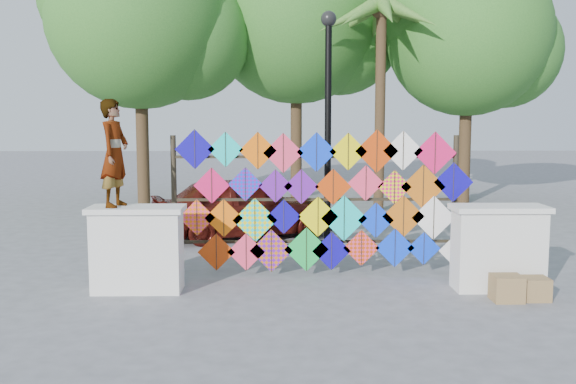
% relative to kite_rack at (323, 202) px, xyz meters
% --- Properties ---
extents(ground, '(80.00, 80.00, 0.00)m').
position_rel_kite_rack_xyz_m(ground, '(-0.13, -0.72, -1.22)').
color(ground, gray).
rests_on(ground, ground).
extents(parapet_left, '(1.40, 0.65, 1.28)m').
position_rel_kite_rack_xyz_m(parapet_left, '(-2.83, -0.92, -0.57)').
color(parapet_left, silver).
rests_on(parapet_left, ground).
extents(parapet_right, '(1.40, 0.65, 1.28)m').
position_rel_kite_rack_xyz_m(parapet_right, '(2.57, -0.92, -0.57)').
color(parapet_right, silver).
rests_on(parapet_right, ground).
extents(kite_rack, '(4.92, 0.24, 2.40)m').
position_rel_kite_rack_xyz_m(kite_rack, '(0.00, 0.00, 0.00)').
color(kite_rack, black).
rests_on(kite_rack, ground).
extents(tree_west, '(5.85, 5.20, 8.01)m').
position_rel_kite_rack_xyz_m(tree_west, '(-4.53, 8.31, 4.16)').
color(tree_west, '#4D3921').
rests_on(tree_west, ground).
extents(tree_mid, '(6.30, 5.60, 8.61)m').
position_rel_kite_rack_xyz_m(tree_mid, '(-0.02, 10.31, 4.56)').
color(tree_mid, '#4D3921').
rests_on(tree_mid, ground).
extents(tree_east, '(5.40, 4.80, 7.42)m').
position_rel_kite_rack_xyz_m(tree_east, '(4.96, 8.81, 3.77)').
color(tree_east, '#4D3921').
rests_on(tree_east, ground).
extents(palm_tree, '(3.62, 3.62, 5.83)m').
position_rel_kite_rack_xyz_m(palm_tree, '(2.07, 7.28, 3.73)').
color(palm_tree, '#4D3921').
rests_on(palm_tree, ground).
extents(vendor_woman, '(0.49, 0.64, 1.57)m').
position_rel_kite_rack_xyz_m(vendor_woman, '(-3.12, -0.92, 0.85)').
color(vendor_woman, '#99999E').
rests_on(vendor_woman, parapet_left).
extents(sedan, '(4.24, 2.76, 1.34)m').
position_rel_kite_rack_xyz_m(sedan, '(-1.48, 3.41, -0.55)').
color(sedan, '#4D130D').
rests_on(sedan, ground).
extents(lamppost, '(0.28, 0.28, 4.46)m').
position_rel_kite_rack_xyz_m(lamppost, '(0.17, 1.28, 1.47)').
color(lamppost, black).
rests_on(lamppost, ground).
extents(cardboard_box_near, '(0.42, 0.37, 0.37)m').
position_rel_kite_rack_xyz_m(cardboard_box_near, '(2.50, -1.53, -1.03)').
color(cardboard_box_near, '#8D6644').
rests_on(cardboard_box_near, ground).
extents(cardboard_box_far, '(0.39, 0.36, 0.33)m').
position_rel_kite_rack_xyz_m(cardboard_box_far, '(2.91, -1.48, -1.06)').
color(cardboard_box_far, '#8D6644').
rests_on(cardboard_box_far, ground).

